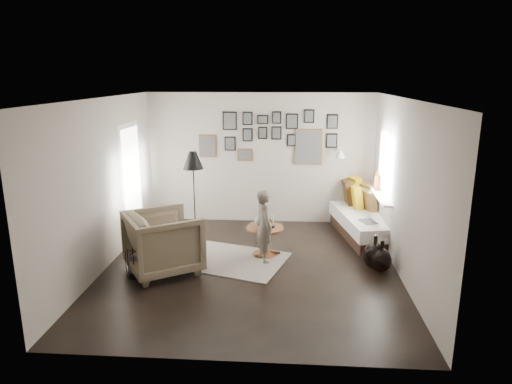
# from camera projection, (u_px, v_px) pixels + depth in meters

# --- Properties ---
(ground) EXTENTS (4.80, 4.80, 0.00)m
(ground) POSITION_uv_depth(u_px,v_px,m) (251.00, 268.00, 7.12)
(ground) COLOR black
(ground) RESTS_ON ground
(wall_back) EXTENTS (4.50, 0.00, 4.50)m
(wall_back) POSITION_uv_depth(u_px,v_px,m) (260.00, 159.00, 9.11)
(wall_back) COLOR #A59B91
(wall_back) RESTS_ON ground
(wall_front) EXTENTS (4.50, 0.00, 4.50)m
(wall_front) POSITION_uv_depth(u_px,v_px,m) (230.00, 245.00, 4.48)
(wall_front) COLOR #A59B91
(wall_front) RESTS_ON ground
(wall_left) EXTENTS (0.00, 4.80, 4.80)m
(wall_left) POSITION_uv_depth(u_px,v_px,m) (103.00, 185.00, 6.95)
(wall_left) COLOR #A59B91
(wall_left) RESTS_ON ground
(wall_right) EXTENTS (0.00, 4.80, 4.80)m
(wall_right) POSITION_uv_depth(u_px,v_px,m) (404.00, 190.00, 6.64)
(wall_right) COLOR #A59B91
(wall_right) RESTS_ON ground
(ceiling) EXTENTS (4.80, 4.80, 0.00)m
(ceiling) POSITION_uv_depth(u_px,v_px,m) (250.00, 98.00, 6.47)
(ceiling) COLOR white
(ceiling) RESTS_ON wall_back
(door_left) EXTENTS (0.00, 2.14, 2.14)m
(door_left) POSITION_uv_depth(u_px,v_px,m) (132.00, 183.00, 8.17)
(door_left) COLOR white
(door_left) RESTS_ON wall_left
(window_right) EXTENTS (0.15, 1.32, 1.30)m
(window_right) POSITION_uv_depth(u_px,v_px,m) (379.00, 192.00, 8.03)
(window_right) COLOR white
(window_right) RESTS_ON wall_right
(gallery_wall) EXTENTS (2.74, 0.03, 1.08)m
(gallery_wall) POSITION_uv_depth(u_px,v_px,m) (275.00, 137.00, 8.97)
(gallery_wall) COLOR brown
(gallery_wall) RESTS_ON wall_back
(wall_sconce) EXTENTS (0.18, 0.36, 0.16)m
(wall_sconce) POSITION_uv_depth(u_px,v_px,m) (340.00, 154.00, 8.71)
(wall_sconce) COLOR white
(wall_sconce) RESTS_ON wall_back
(rug) EXTENTS (2.10, 1.75, 0.01)m
(rug) POSITION_uv_depth(u_px,v_px,m) (228.00, 259.00, 7.44)
(rug) COLOR beige
(rug) RESTS_ON ground
(pedestal_table) EXTENTS (0.62, 0.62, 0.49)m
(pedestal_table) POSITION_uv_depth(u_px,v_px,m) (265.00, 242.00, 7.59)
(pedestal_table) COLOR brown
(pedestal_table) RESTS_ON ground
(vase) EXTENTS (0.18, 0.18, 0.45)m
(vase) POSITION_uv_depth(u_px,v_px,m) (260.00, 219.00, 7.52)
(vase) COLOR black
(vase) RESTS_ON pedestal_table
(candles) EXTENTS (0.11, 0.11, 0.23)m
(candles) POSITION_uv_depth(u_px,v_px,m) (272.00, 221.00, 7.49)
(candles) COLOR black
(candles) RESTS_ON pedestal_table
(daybed) EXTENTS (1.22, 2.16, 0.99)m
(daybed) POSITION_uv_depth(u_px,v_px,m) (364.00, 219.00, 8.55)
(daybed) COLOR black
(daybed) RESTS_ON ground
(magazine_on_daybed) EXTENTS (0.32, 0.36, 0.02)m
(magazine_on_daybed) POSITION_uv_depth(u_px,v_px,m) (368.00, 222.00, 7.88)
(magazine_on_daybed) COLOR black
(magazine_on_daybed) RESTS_ON daybed
(armchair) EXTENTS (1.42, 1.41, 0.94)m
(armchair) POSITION_uv_depth(u_px,v_px,m) (164.00, 242.00, 6.89)
(armchair) COLOR brown
(armchair) RESTS_ON ground
(armchair_cushion) EXTENTS (0.59, 0.60, 0.19)m
(armchair_cushion) POSITION_uv_depth(u_px,v_px,m) (166.00, 241.00, 6.93)
(armchair_cushion) COLOR silver
(armchair_cushion) RESTS_ON armchair
(floor_lamp) EXTENTS (0.37, 0.37, 1.60)m
(floor_lamp) POSITION_uv_depth(u_px,v_px,m) (193.00, 163.00, 8.23)
(floor_lamp) COLOR black
(floor_lamp) RESTS_ON ground
(magazine_basket) EXTENTS (0.38, 0.38, 0.39)m
(magazine_basket) POSITION_uv_depth(u_px,v_px,m) (137.00, 263.00, 6.81)
(magazine_basket) COLOR black
(magazine_basket) RESTS_ON ground
(demijohn_large) EXTENTS (0.36, 0.36, 0.54)m
(demijohn_large) POSITION_uv_depth(u_px,v_px,m) (375.00, 256.00, 7.07)
(demijohn_large) COLOR black
(demijohn_large) RESTS_ON ground
(demijohn_small) EXTENTS (0.32, 0.32, 0.49)m
(demijohn_small) POSITION_uv_depth(u_px,v_px,m) (381.00, 260.00, 6.95)
(demijohn_small) COLOR black
(demijohn_small) RESTS_ON ground
(child) EXTENTS (0.43, 0.51, 1.18)m
(child) POSITION_uv_depth(u_px,v_px,m) (264.00, 226.00, 7.25)
(child) COLOR #61574D
(child) RESTS_ON ground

